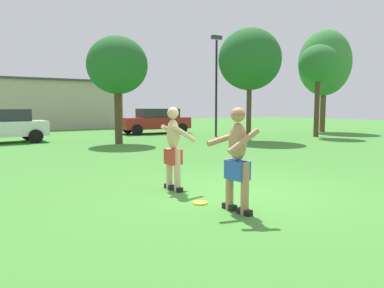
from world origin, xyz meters
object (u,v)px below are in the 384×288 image
Objects in this scene: frisbee at (200,203)px; tree_behind_players at (250,60)px; tree_right_field at (325,63)px; car_red_near_post at (156,121)px; lamp_post at (216,75)px; tree_left_field at (117,66)px; player_in_red at (173,147)px; tree_near_building at (318,65)px; player_with_cap at (237,155)px.

tree_behind_players reaches higher than frisbee.
tree_right_field is at bearing 14.62° from tree_behind_players.
tree_right_field reaches higher than car_red_near_post.
lamp_post reaches higher than tree_left_field.
frisbee is 12.75m from tree_behind_players.
player_in_red is at bearing 85.71° from frisbee.
lamp_post is (8.26, 11.30, 3.43)m from frisbee.
tree_near_building reaches higher than frisbee.
tree_left_field is 0.88× the size of tree_behind_players.
tree_behind_players is at bearing -73.32° from car_red_near_post.
lamp_post is at bearing 51.20° from player_in_red.
tree_left_field reaches higher than player_in_red.
tree_left_field is (-5.97, -0.69, 0.09)m from lamp_post.
tree_left_field is at bearing -173.37° from lamp_post.
tree_left_field is 0.95× the size of tree_near_building.
tree_left_field is at bearing 162.60° from tree_behind_players.
tree_right_field reaches higher than tree_near_building.
tree_left_field is (2.21, 9.47, 2.65)m from player_in_red.
lamp_post is at bearing 6.63° from tree_left_field.
player_with_cap is 0.30× the size of lamp_post.
player_in_red is 1.43m from frisbee.
car_red_near_post is at bearing 106.68° from tree_behind_players.
player_in_red is 10.08m from tree_left_field.
car_red_near_post is (6.34, 14.24, -0.05)m from player_in_red.
frisbee is at bearing -112.68° from car_red_near_post.
tree_right_field is (16.51, 11.57, 3.67)m from player_with_cap.
tree_behind_players is (6.14, -1.92, 0.48)m from tree_left_field.
car_red_near_post is at bearing 67.32° from frisbee.
frisbee is 0.05× the size of tree_near_building.
tree_behind_players is at bearing -86.27° from lamp_post.
tree_near_building is (12.92, 9.12, 3.11)m from player_with_cap.
player_with_cap is at bearing -85.58° from player_in_red.
tree_near_building is at bearing 29.07° from player_in_red.
car_red_near_post is 0.79× the size of tree_behind_players.
tree_left_field is at bearing -179.03° from tree_right_field.
player_with_cap reaches higher than frisbee.
lamp_post is (1.83, -4.07, 2.62)m from car_red_near_post.
tree_left_field is at bearing 168.51° from tree_near_building.
frisbee is 0.04× the size of tree_right_field.
tree_behind_players is 1.08× the size of tree_near_building.
player_in_red reaches higher than car_red_near_post.
player_in_red is at bearing -150.93° from tree_near_building.
tree_right_field is (10.32, -4.52, 3.77)m from car_red_near_post.
lamp_post reaches higher than frisbee.
tree_left_field is at bearing 76.89° from player_in_red.
car_red_near_post is at bearing 156.33° from tree_right_field.
player_with_cap is 0.25× the size of tree_right_field.
tree_right_field is 4.38m from tree_near_building.
player_with_cap is 0.38× the size of car_red_near_post.
tree_right_field is 1.32× the size of tree_near_building.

